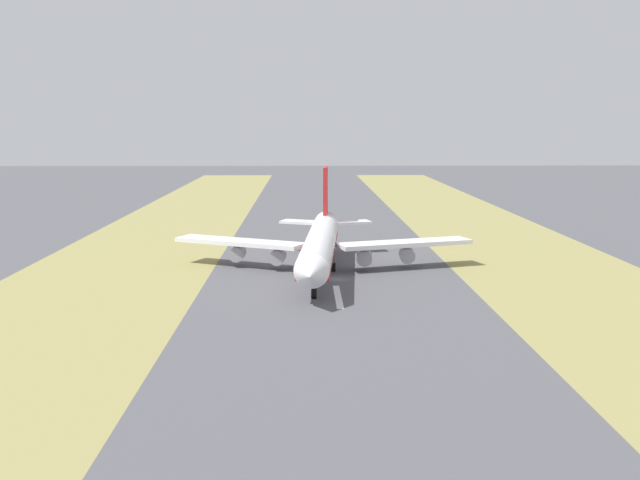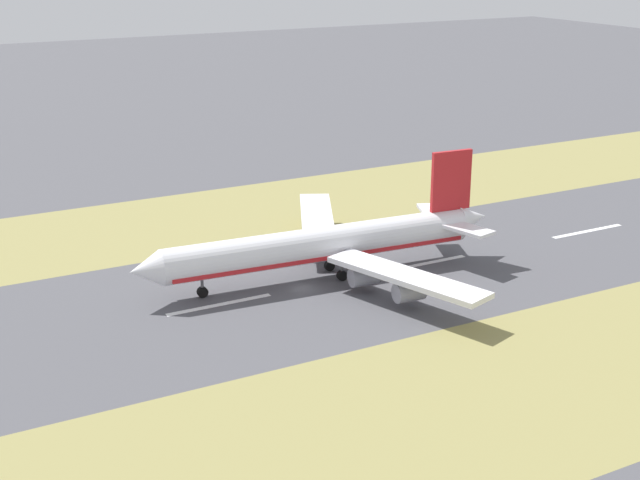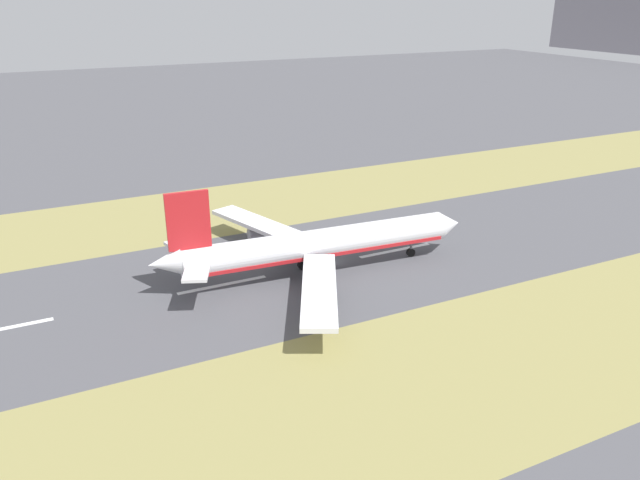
% 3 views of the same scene
% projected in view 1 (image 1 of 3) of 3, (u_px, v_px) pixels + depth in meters
% --- Properties ---
extents(ground_plane, '(800.00, 800.00, 0.00)m').
position_uv_depth(ground_plane, '(335.00, 279.00, 146.62)').
color(ground_plane, '#4C4C51').
extents(grass_median_west, '(40.00, 600.00, 0.01)m').
position_uv_depth(grass_median_west, '(562.00, 278.00, 147.56)').
color(grass_median_west, olive).
rests_on(grass_median_west, ground).
extents(grass_median_east, '(40.00, 600.00, 0.01)m').
position_uv_depth(grass_median_east, '(104.00, 280.00, 145.69)').
color(grass_median_east, olive).
rests_on(grass_median_east, ground).
extents(centreline_dash_near, '(1.20, 18.00, 0.01)m').
position_uv_depth(centreline_dash_near, '(325.00, 232.00, 210.83)').
color(centreline_dash_near, silver).
rests_on(centreline_dash_near, ground).
extents(centreline_dash_mid, '(1.20, 18.00, 0.01)m').
position_uv_depth(centreline_dash_mid, '(330.00, 257.00, 171.32)').
color(centreline_dash_mid, silver).
rests_on(centreline_dash_mid, ground).
extents(centreline_dash_far, '(1.20, 18.00, 0.01)m').
position_uv_depth(centreline_dash_far, '(338.00, 297.00, 131.80)').
color(centreline_dash_far, silver).
rests_on(centreline_dash_far, ground).
extents(airplane_main_jet, '(63.97, 67.22, 20.20)m').
position_uv_depth(airplane_main_jet, '(320.00, 243.00, 152.46)').
color(airplane_main_jet, white).
rests_on(airplane_main_jet, ground).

